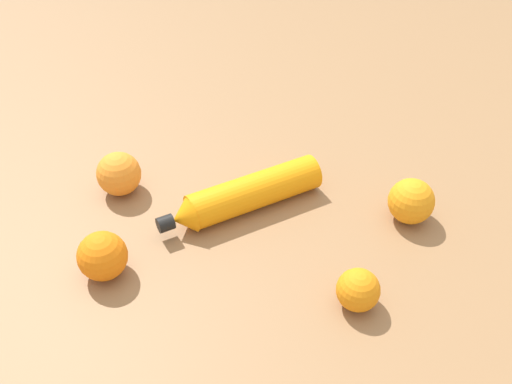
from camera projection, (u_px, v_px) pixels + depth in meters
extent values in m
plane|color=olive|center=(259.00, 199.00, 1.11)|extent=(2.40, 2.40, 0.00)
cylinder|color=orange|center=(256.00, 192.00, 1.08)|extent=(0.19, 0.25, 0.06)
cone|color=orange|center=(183.00, 218.00, 1.03)|extent=(0.07, 0.06, 0.06)
cylinder|color=black|center=(166.00, 223.00, 1.02)|extent=(0.04, 0.04, 0.03)
sphere|color=orange|center=(358.00, 290.00, 0.90)|extent=(0.07, 0.07, 0.07)
sphere|color=orange|center=(411.00, 201.00, 1.05)|extent=(0.08, 0.08, 0.08)
sphere|color=orange|center=(119.00, 174.00, 1.10)|extent=(0.08, 0.08, 0.08)
sphere|color=orange|center=(102.00, 256.00, 0.95)|extent=(0.08, 0.08, 0.08)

